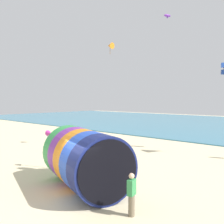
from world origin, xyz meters
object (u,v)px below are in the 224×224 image
Objects in this scene: kite_blue_box at (224,69)px; kite_orange_delta at (110,46)px; giant_inflatable_tube at (85,159)px; beach_flag at (49,135)px; kite_handler at (132,194)px; kite_purple_parafoil at (167,16)px.

kite_orange_delta is at bearing -148.15° from kite_blue_box.
kite_blue_box is (7.99, 4.96, -2.18)m from kite_orange_delta.
giant_inflatable_tube reaches higher than beach_flag.
giant_inflatable_tube is at bearing -54.58° from kite_orange_delta.
kite_orange_delta is 9.66m from kite_blue_box.
kite_blue_box is at bearing 95.57° from kite_handler.
kite_purple_parafoil reaches higher than beach_flag.
giant_inflatable_tube is at bearing -11.80° from beach_flag.
kite_handler is 15.41m from kite_orange_delta.
kite_handler is 0.67× the size of beach_flag.
kite_purple_parafoil is at bearing 116.02° from kite_handler.
kite_orange_delta reaches higher than kite_blue_box.
kite_orange_delta is (-5.91, 8.32, 7.58)m from giant_inflatable_tube.
kite_orange_delta is at bearing 135.83° from kite_handler.
kite_handler is 23.34m from kite_purple_parafoil.
kite_orange_delta is at bearing 125.42° from giant_inflatable_tube.
kite_blue_box is (2.08, 13.28, 5.40)m from giant_inflatable_tube.
giant_inflatable_tube is 4.41m from beach_flag.
giant_inflatable_tube is 14.48m from kite_blue_box.
kite_purple_parafoil is 0.90× the size of kite_orange_delta.
beach_flag is at bearing 167.80° from kite_handler.
giant_inflatable_tube is 12.71m from kite_orange_delta.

